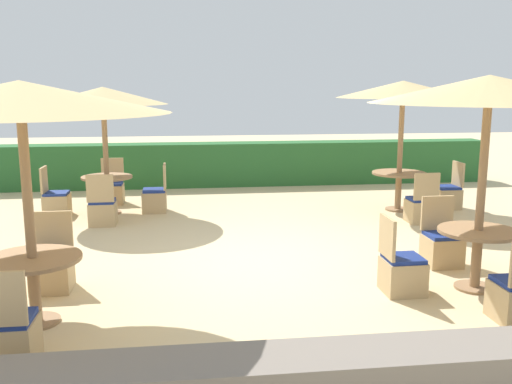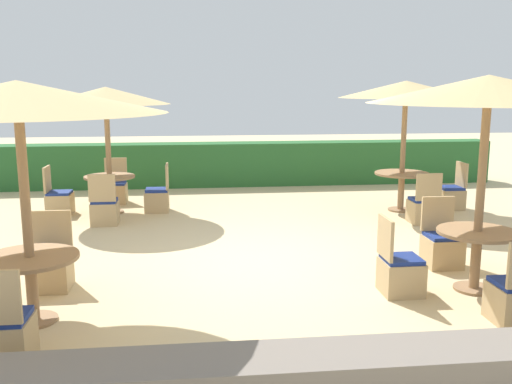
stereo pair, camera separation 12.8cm
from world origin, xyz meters
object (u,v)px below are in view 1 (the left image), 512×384
Objects in this scene: patio_chair_back_left_east at (155,198)px; round_table_front_left at (33,273)px; round_table_back_right at (399,181)px; round_table_front_right at (477,244)px; patio_chair_back_left_west at (56,202)px; patio_chair_back_left_north at (112,191)px; patio_chair_back_right_east at (448,195)px; patio_chair_back_right_south at (421,208)px; patio_chair_front_right_north at (441,246)px; patio_chair_front_left_south at (9,337)px; parasol_front_right at (489,90)px; patio_chair_front_right_west at (401,271)px; round_table_back_left at (107,185)px; parasol_back_right at (403,90)px; parasol_back_left at (103,96)px; patio_chair_front_left_north at (52,269)px; patio_chair_back_left_south at (103,210)px; parasol_front_left at (20,98)px.

round_table_front_left is (-1.00, -5.19, 0.29)m from patio_chair_back_left_east.
round_table_front_right is at bearing -99.09° from round_table_back_right.
patio_chair_back_left_west is 1.00× the size of patio_chair_back_left_north.
patio_chair_back_right_east and patio_chair_back_right_south have the same top height.
patio_chair_front_right_north is at bearing 14.58° from round_table_front_left.
patio_chair_back_right_east and patio_chair_back_left_north have the same top height.
patio_chair_back_left_north and patio_chair_front_left_south have the same top height.
round_table_back_right is 1.13× the size of patio_chair_front_left_south.
parasol_front_right is 2.95× the size of patio_chair_back_right_south.
patio_chair_front_right_west is 0.97× the size of round_table_back_left.
patio_chair_back_left_north is at bearing 166.60° from parasol_back_right.
parasol_back_left is at bearing 92.53° from patio_chair_back_left_west.
patio_chair_front_left_south reaches higher than round_table_front_left.
patio_chair_front_right_north is 3.50m from round_table_back_right.
patio_chair_front_left_north is (-0.15, -4.15, -1.97)m from parasol_back_left.
round_table_front_right is at bearing 158.30° from patio_chair_back_right_east.
round_table_front_right is 1.02× the size of patio_chair_back_right_east.
parasol_back_left is at bearing 91.39° from patio_chair_back_left_south.
patio_chair_front_right_north is 1.00× the size of patio_chair_back_left_south.
round_table_front_left is (-5.74, -4.73, -0.04)m from round_table_back_right.
patio_chair_back_left_north is at bearing 131.08° from parasol_front_right.
parasol_front_right is 0.94× the size of parasol_front_left.
parasol_back_right is 2.44× the size of round_table_back_right.
round_table_back_left is at bearing 136.06° from parasol_front_right.
patio_chair_back_left_west is at bearing 137.95° from patio_chair_back_left_south.
patio_chair_back_left_north is at bearing 166.60° from round_table_back_right.
patio_chair_back_left_north is 1.00× the size of patio_chair_front_left_north.
patio_chair_front_left_south is (-5.05, -1.30, -0.29)m from round_table_front_right.
parasol_front_left is at bearing -91.14° from parasol_back_left.
patio_chair_front_left_south is (-0.08, -6.99, 0.00)m from patio_chair_back_left_north.
parasol_front_right is 3.99m from patio_chair_back_right_south.
patio_chair_front_left_north is (0.81, -4.10, 0.00)m from patio_chair_back_left_west.
patio_chair_back_right_south is at bearing 77.68° from round_table_front_right.
round_table_front_left is at bearing -140.51° from parasol_back_right.
patio_chair_front_right_west is 6.99m from patio_chair_back_left_north.
patio_chair_front_left_north is (-0.04, 1.91, 0.00)m from patio_chair_front_left_south.
patio_chair_back_right_east is 1.00× the size of patio_chair_back_left_east.
parasol_front_left reaches higher than patio_chair_front_right_west.
patio_chair_back_right_east is 6.98m from parasol_back_left.
round_table_back_right is 6.61m from patio_chair_back_left_west.
patio_chair_front_right_west is 5.53m from patio_chair_back_left_south.
patio_chair_front_right_north and patio_chair_front_left_south have the same top height.
patio_chair_back_right_east is 1.00× the size of patio_chair_back_left_south.
parasol_front_right is 1.83m from round_table_front_right.
parasol_back_left is at bearing 136.06° from round_table_front_right.
parasol_back_left is (-4.94, 4.76, 1.67)m from round_table_front_right.
round_table_back_left is (-5.64, 0.41, -1.79)m from parasol_back_right.
patio_chair_back_right_east is 1.00× the size of patio_chair_front_left_north.
patio_chair_back_left_east is at bearing 85.86° from patio_chair_back_right_east.
patio_chair_back_left_west is (-0.96, -0.04, -1.97)m from parasol_back_left.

